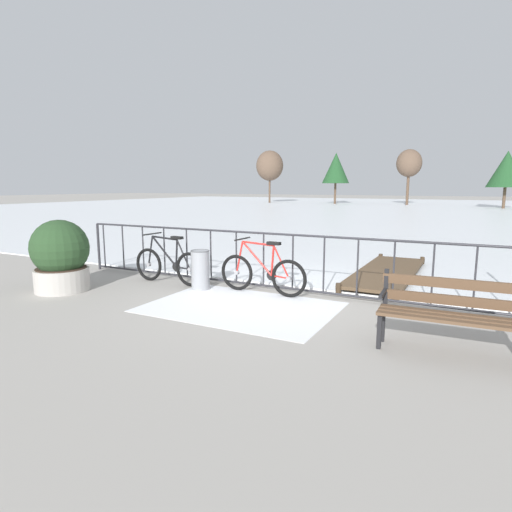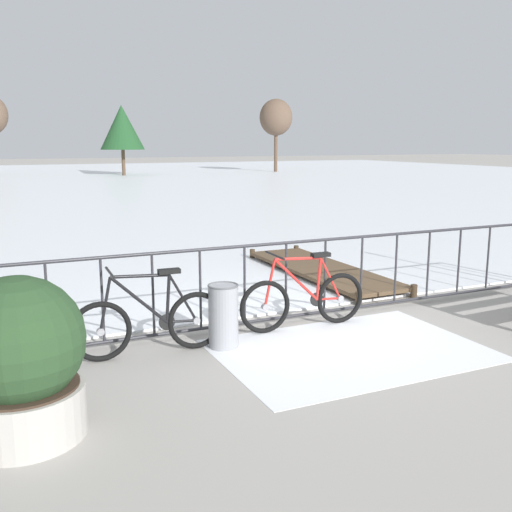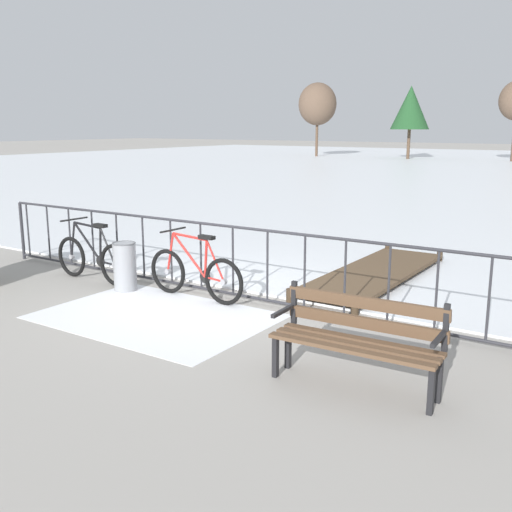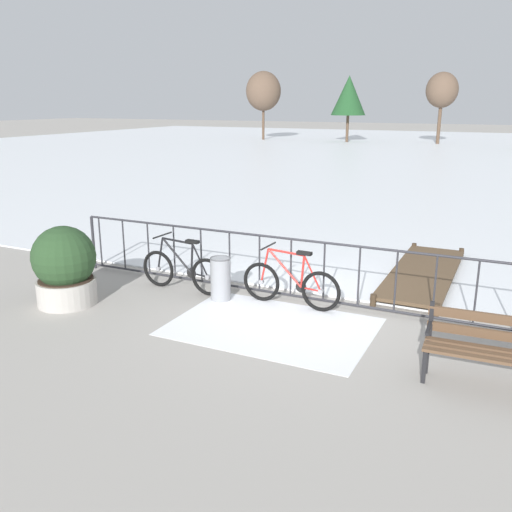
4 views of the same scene
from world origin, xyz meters
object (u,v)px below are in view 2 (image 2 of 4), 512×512
bicycle_near_railing (304,299)px  planter_with_shrub (20,360)px  trash_bin (223,315)px  bicycle_second (150,322)px

bicycle_near_railing → planter_with_shrub: bearing=-156.2°
bicycle_near_railing → planter_with_shrub: planter_with_shrub is taller
trash_bin → planter_with_shrub: bearing=-150.2°
bicycle_second → planter_with_shrub: 1.95m
bicycle_near_railing → bicycle_second: 1.99m
trash_bin → bicycle_second: bearing=172.9°
bicycle_near_railing → trash_bin: bicycle_near_railing is taller
bicycle_near_railing → bicycle_second: same height
planter_with_shrub → trash_bin: 2.54m
bicycle_second → planter_with_shrub: planter_with_shrub is taller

